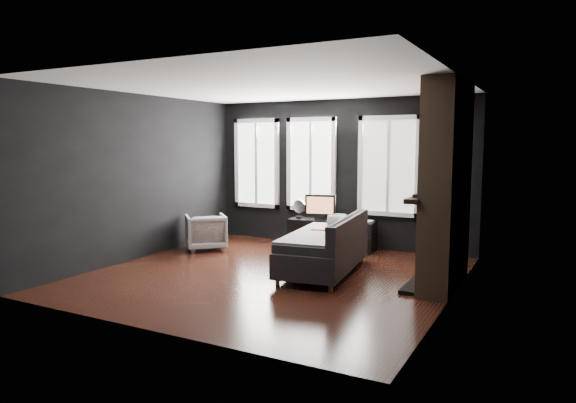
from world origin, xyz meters
The scene contains 18 objects.
floor centered at (0.00, 0.00, 0.00)m, with size 5.00×5.00×0.00m, color black.
ceiling centered at (0.00, 0.00, 2.70)m, with size 5.00×5.00×0.00m, color white.
wall_back centered at (0.00, 2.50, 1.35)m, with size 5.00×0.02×2.70m, color black.
wall_left centered at (-2.50, 0.00, 1.35)m, with size 0.02×5.00×2.70m, color black.
wall_right centered at (2.50, 0.00, 1.35)m, with size 0.02×5.00×2.70m, color black.
windows centered at (-0.45, 2.46, 2.38)m, with size 4.00×0.16×1.76m, color white, non-canonical shape.
fireplace centered at (2.30, 0.60, 1.35)m, with size 0.70×1.62×2.70m, color #93724C, non-canonical shape.
sofa centered at (0.59, 0.48, 0.43)m, with size 1.00×1.99×0.86m, color #252427, non-canonical shape.
stripe_pillow centered at (0.77, 0.80, 0.62)m, with size 0.08×0.35×0.35m, color gray.
armchair centered at (-1.95, 1.02, 0.35)m, with size 0.68×0.64×0.70m, color white.
media_console centered at (0.04, 2.10, 0.27)m, with size 1.55×0.49×0.53m, color black, non-canonical shape.
monitor centered at (-0.20, 2.11, 0.79)m, with size 0.56×0.12×0.50m, color black, non-canonical shape.
desk_fan centered at (-0.59, 2.05, 0.71)m, with size 0.24×0.24×0.34m, color gray, non-canonical shape.
mug centered at (0.49, 2.13, 0.59)m, with size 0.12×0.10×0.12m, color #D14105.
book centered at (0.60, 2.19, 0.65)m, with size 0.17×0.02×0.23m, color gray.
storage_box centered at (0.21, 2.04, 0.59)m, with size 0.22×0.14×0.12m, color #2A6632.
mantel_vase centered at (2.05, 1.05, 1.31)m, with size 0.16×0.17×0.16m, color gold.
mantel_clock centered at (2.05, 0.05, 1.25)m, with size 0.12×0.12×0.04m, color black.
Camera 1 is at (3.60, -6.31, 1.91)m, focal length 32.00 mm.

